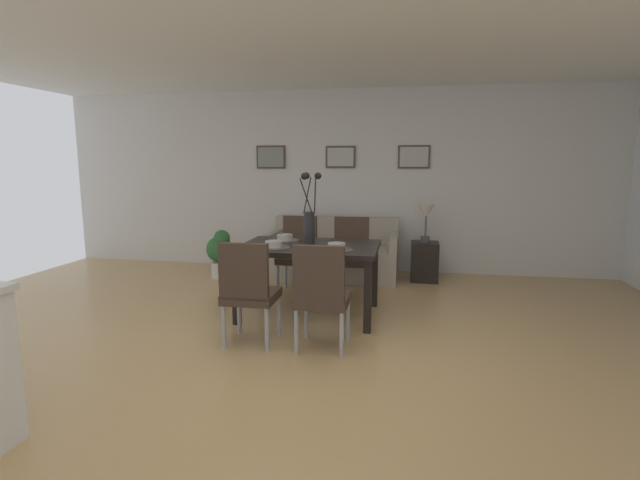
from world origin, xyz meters
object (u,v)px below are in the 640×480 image
object	(u,v)px
dining_chair_near_right	(298,250)
dining_table	(309,253)
framed_picture_center	(340,157)
bowl_near_left	(274,244)
bowl_near_right	(285,237)
framed_picture_right	(414,157)
dining_chair_far_left	(321,292)
framed_picture_left	(271,157)
bowl_far_left	(337,246)
sofa	(333,257)
side_table	(424,262)
centerpiece_vase	(309,217)
table_lamp	(426,215)
dining_chair_far_right	(351,252)
dining_chair_near_left	(248,288)
potted_plant	(220,251)

from	to	relation	value
dining_chair_near_right	dining_table	bearing A→B (deg)	-69.75
framed_picture_center	bowl_near_left	bearing A→B (deg)	-97.45
bowl_near_right	framed_picture_right	bearing A→B (deg)	55.60
dining_chair_far_left	framed_picture_left	size ratio (longest dim) A/B	2.10
bowl_far_left	framed_picture_center	xyz separation A→B (m)	(-0.32, 2.41, 0.87)
sofa	framed_picture_right	size ratio (longest dim) A/B	4.00
bowl_near_left	framed_picture_center	distance (m)	2.58
framed_picture_right	side_table	bearing A→B (deg)	-70.20
bowl_far_left	sofa	size ratio (longest dim) A/B	0.10
bowl_far_left	framed_picture_right	bearing A→B (deg)	73.28
framed_picture_left	framed_picture_center	world-z (taller)	framed_picture_left
centerpiece_vase	framed_picture_left	xyz separation A→B (m)	(-1.04, 2.19, 0.62)
sofa	bowl_far_left	bearing A→B (deg)	-80.04
bowl_near_left	framed_picture_center	size ratio (longest dim) A/B	0.40
dining_table	side_table	world-z (taller)	dining_table
dining_chair_far_left	table_lamp	size ratio (longest dim) A/B	1.80
framed_picture_left	framed_picture_center	distance (m)	1.04
centerpiece_vase	framed_picture_right	distance (m)	2.50
dining_chair_far_right	dining_chair_near_left	bearing A→B (deg)	-110.07
dining_table	bowl_near_right	distance (m)	0.40
sofa	bowl_near_right	bearing A→B (deg)	-101.04
dining_chair_near_left	dining_chair_far_right	size ratio (longest dim) A/B	1.00
bowl_near_left	bowl_near_right	bearing A→B (deg)	90.00
bowl_near_left	side_table	xyz separation A→B (m)	(1.53, 1.92, -0.52)
dining_chair_near_right	sofa	world-z (taller)	dining_chair_near_right
dining_chair_far_right	bowl_near_left	world-z (taller)	dining_chair_far_right
table_lamp	dining_table	bearing A→B (deg)	-125.48
bowl_near_right	dining_chair_far_left	bearing A→B (deg)	-61.63
dining_chair_far_right	potted_plant	distance (m)	1.91
dining_chair_near_right	centerpiece_vase	size ratio (longest dim) A/B	1.25
sofa	table_lamp	distance (m)	1.38
centerpiece_vase	potted_plant	bearing A→B (deg)	138.89
dining_table	dining_chair_near_left	size ratio (longest dim) A/B	1.52
bowl_near_left	framed_picture_left	xyz separation A→B (m)	(-0.72, 2.41, 0.87)
dining_chair_near_right	table_lamp	xyz separation A→B (m)	(1.54, 0.82, 0.38)
centerpiece_vase	bowl_far_left	world-z (taller)	centerpiece_vase
sofa	potted_plant	distance (m)	1.55
bowl_near_left	sofa	bearing A→B (deg)	81.39
sofa	side_table	bearing A→B (deg)	-0.32
dining_chair_far_right	table_lamp	distance (m)	1.26
dining_chair_near_right	sofa	bearing A→B (deg)	70.10
dining_chair_near_left	dining_chair_far_left	size ratio (longest dim) A/B	1.00
dining_chair_far_right	potted_plant	world-z (taller)	dining_chair_far_right
bowl_near_left	sofa	distance (m)	2.01
dining_chair_near_right	dining_chair_far_right	xyz separation A→B (m)	(0.65, 0.02, 0.00)
dining_chair_far_left	framed_picture_left	world-z (taller)	framed_picture_left
dining_table	potted_plant	size ratio (longest dim) A/B	2.09
dining_chair_near_left	side_table	size ratio (longest dim) A/B	1.77
dining_chair_far_right	sofa	xyz separation A→B (m)	(-0.34, 0.81, -0.23)
dining_chair_near_right	potted_plant	distance (m)	1.30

